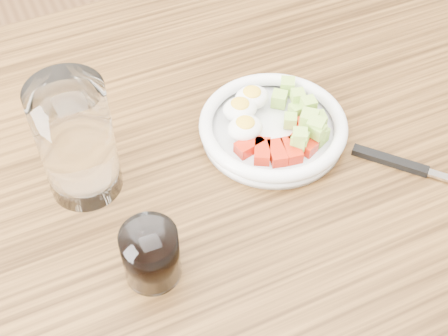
{
  "coord_description": "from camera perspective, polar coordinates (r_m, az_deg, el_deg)",
  "views": [
    {
      "loc": [
        -0.22,
        -0.43,
        1.37
      ],
      "look_at": [
        -0.01,
        0.01,
        0.8
      ],
      "focal_mm": 50.0,
      "sensor_mm": 36.0,
      "label": 1
    }
  ],
  "objects": [
    {
      "name": "coffee_glass",
      "position": [
        0.68,
        -6.7,
        -7.9
      ],
      "size": [
        0.06,
        0.06,
        0.07
      ],
      "color": "white",
      "rests_on": "dining_table"
    },
    {
      "name": "water_glass",
      "position": [
        0.74,
        -13.36,
        2.43
      ],
      "size": [
        0.09,
        0.09,
        0.16
      ],
      "primitive_type": "cylinder",
      "color": "white",
      "rests_on": "dining_table"
    },
    {
      "name": "fork",
      "position": [
        0.82,
        16.77,
        0.08
      ],
      "size": [
        0.15,
        0.16,
        0.01
      ],
      "color": "black",
      "rests_on": "dining_table"
    },
    {
      "name": "dining_table",
      "position": [
        0.85,
        0.9,
        -5.97
      ],
      "size": [
        1.5,
        0.9,
        0.77
      ],
      "color": "brown",
      "rests_on": "ground"
    },
    {
      "name": "bowl",
      "position": [
        0.82,
        4.51,
        3.87
      ],
      "size": [
        0.2,
        0.2,
        0.05
      ],
      "color": "white",
      "rests_on": "dining_table"
    }
  ]
}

